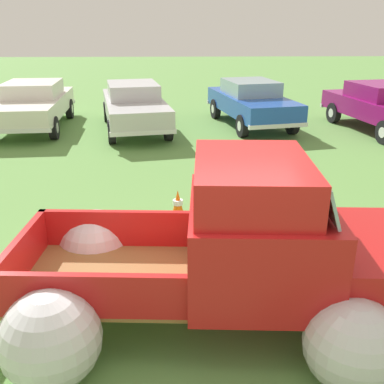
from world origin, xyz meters
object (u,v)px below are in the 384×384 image
(show_car_1, at_px, (134,105))
(show_car_2, at_px, (251,101))
(show_car_0, at_px, (33,103))
(lane_cone_1, at_px, (178,208))
(show_car_3, at_px, (384,105))
(vintage_pickup_truck, at_px, (233,261))

(show_car_1, distance_m, show_car_2, 3.76)
(show_car_0, relative_size, lane_cone_1, 7.65)
(show_car_0, relative_size, show_car_2, 1.04)
(show_car_3, xyz_separation_m, lane_cone_1, (-6.32, -6.67, -0.47))
(show_car_1, height_order, show_car_2, same)
(show_car_1, xyz_separation_m, show_car_3, (7.66, -0.35, 0.00))
(show_car_1, bearing_deg, vintage_pickup_truck, 0.64)
(lane_cone_1, bearing_deg, vintage_pickup_truck, -76.60)
(show_car_0, relative_size, show_car_3, 1.02)
(vintage_pickup_truck, height_order, show_car_0, vintage_pickup_truck)
(show_car_2, bearing_deg, lane_cone_1, -29.42)
(show_car_1, xyz_separation_m, show_car_2, (3.72, 0.54, -0.00))
(lane_cone_1, bearing_deg, show_car_3, 46.59)
(vintage_pickup_truck, xyz_separation_m, show_car_3, (5.71, 9.20, 0.03))
(show_car_2, xyz_separation_m, show_car_3, (3.94, -0.89, 0.00))
(vintage_pickup_truck, distance_m, show_car_0, 11.16)
(vintage_pickup_truck, xyz_separation_m, show_car_1, (-1.94, 9.55, 0.03))
(show_car_2, distance_m, show_car_3, 4.04)
(show_car_0, height_order, show_car_3, same)
(show_car_0, bearing_deg, show_car_3, 81.92)
(show_car_2, bearing_deg, show_car_0, -100.41)
(show_car_0, distance_m, show_car_1, 3.22)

